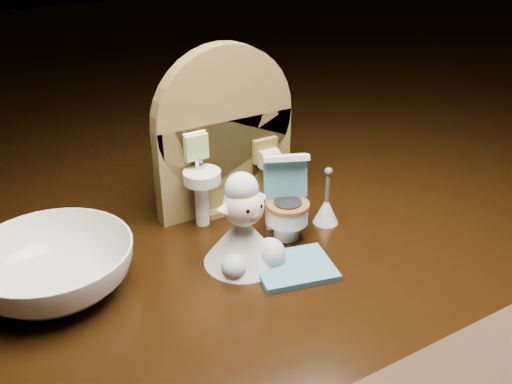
# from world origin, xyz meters

# --- Properties ---
(backdrop_panel) EXTENTS (0.13, 0.05, 0.15)m
(backdrop_panel) POSITION_xyz_m (-0.00, 0.06, 0.07)
(backdrop_panel) COLOR olive
(backdrop_panel) RESTS_ON ground
(toy_toilet) EXTENTS (0.04, 0.05, 0.07)m
(toy_toilet) POSITION_xyz_m (0.02, -0.00, 0.03)
(toy_toilet) COLOR white
(toy_toilet) RESTS_ON ground
(bath_mat) EXTENTS (0.07, 0.06, 0.00)m
(bath_mat) POSITION_xyz_m (-0.00, -0.05, 0.00)
(bath_mat) COLOR teal
(bath_mat) RESTS_ON ground
(toilet_brush) EXTENTS (0.02, 0.02, 0.05)m
(toilet_brush) POSITION_xyz_m (0.06, -0.01, 0.01)
(toilet_brush) COLOR white
(toilet_brush) RESTS_ON ground
(plush_lamb) EXTENTS (0.06, 0.06, 0.08)m
(plush_lamb) POSITION_xyz_m (-0.03, -0.02, 0.03)
(plush_lamb) COLOR silver
(plush_lamb) RESTS_ON ground
(ceramic_bowl) EXTENTS (0.13, 0.13, 0.04)m
(ceramic_bowl) POSITION_xyz_m (-0.17, 0.02, 0.02)
(ceramic_bowl) COLOR white
(ceramic_bowl) RESTS_ON ground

